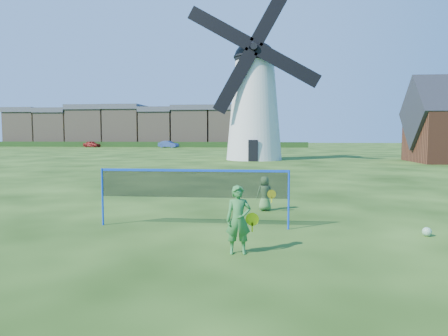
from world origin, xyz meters
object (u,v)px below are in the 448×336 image
player_boy (265,193)px  car_right (169,144)px  play_ball (427,232)px  windmill (254,101)px  badminton_net (193,185)px  player_girl (238,220)px  car_left (92,144)px

player_boy → car_right: bearing=-92.3°
player_boy → car_right: 63.05m
play_ball → car_right: 67.11m
player_boy → play_ball: 4.97m
windmill → play_ball: 30.72m
badminton_net → play_ball: 5.91m
windmill → player_girl: bearing=-88.8°
windmill → player_boy: bearing=-87.5°
car_left → player_girl: bearing=-137.8°
badminton_net → play_ball: badminton_net is taller
player_boy → car_left: size_ratio=0.33×
badminton_net → car_right: (-15.77, 63.14, -0.52)m
player_girl → play_ball: player_girl is taller
badminton_net → car_left: badminton_net is taller
player_boy → car_right: car_right is taller
badminton_net → player_boy: bearing=54.3°
car_left → car_right: bearing=-77.8°
player_boy → car_right: size_ratio=0.30×
car_right → badminton_net: bearing=-146.7°
player_boy → car_left: (-32.60, 61.65, 0.02)m
car_left → windmill: bearing=-121.5°
play_ball → car_left: (-36.54, 64.66, 0.47)m
car_right → windmill: bearing=-134.7°
badminton_net → player_girl: 2.73m
player_girl → play_ball: size_ratio=6.46×
windmill → car_right: windmill is taller
player_girl → car_right: size_ratio=0.38×
play_ball → car_left: size_ratio=0.06×
windmill → badminton_net: size_ratio=3.24×
play_ball → car_right: size_ratio=0.06×
windmill → play_ball: size_ratio=74.32×
player_girl → badminton_net: bearing=112.4°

